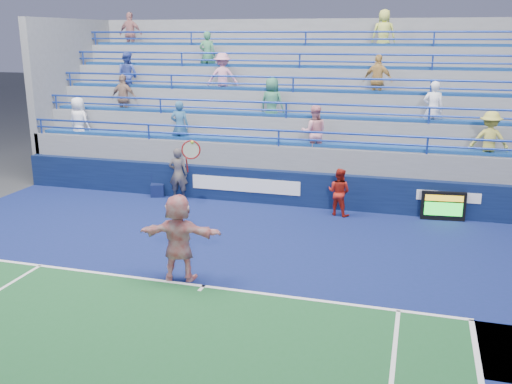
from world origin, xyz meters
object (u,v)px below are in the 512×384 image
(tennis_player, at_px, (179,237))
(line_judge, at_px, (178,174))
(serve_speed_board, at_px, (443,206))
(ball_girl, at_px, (339,192))
(judge_chair, at_px, (158,189))

(tennis_player, xyz_separation_m, line_judge, (-2.60, 5.93, -0.13))
(serve_speed_board, height_order, ball_girl, ball_girl)
(serve_speed_board, relative_size, line_judge, 0.73)
(serve_speed_board, height_order, line_judge, line_judge)
(tennis_player, bearing_deg, ball_girl, 64.34)
(serve_speed_board, xyz_separation_m, judge_chair, (-9.13, 0.06, -0.19))
(tennis_player, bearing_deg, line_judge, 113.70)
(line_judge, distance_m, ball_girl, 5.32)
(serve_speed_board, distance_m, judge_chair, 9.13)
(serve_speed_board, xyz_separation_m, tennis_player, (-5.71, -5.98, 0.55))
(serve_speed_board, height_order, judge_chair, serve_speed_board)
(serve_speed_board, relative_size, ball_girl, 0.87)
(tennis_player, distance_m, line_judge, 6.48)
(judge_chair, xyz_separation_m, ball_girl, (6.13, -0.40, 0.47))
(tennis_player, relative_size, line_judge, 1.83)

